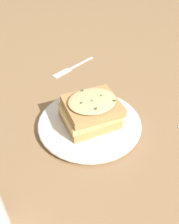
{
  "coord_description": "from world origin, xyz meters",
  "views": [
    {
      "loc": [
        0.24,
        0.45,
        0.47
      ],
      "look_at": [
        0.03,
        0.02,
        0.05
      ],
      "focal_mm": 42.0,
      "sensor_mm": 36.0,
      "label": 1
    }
  ],
  "objects": [
    {
      "name": "dinner_plate",
      "position": [
        0.03,
        0.02,
        0.01
      ],
      "size": [
        0.26,
        0.26,
        0.02
      ],
      "color": "silver",
      "rests_on": "ground_plane"
    },
    {
      "name": "sandwich",
      "position": [
        0.03,
        0.02,
        0.05
      ],
      "size": [
        0.14,
        0.12,
        0.07
      ],
      "rotation": [
        0.0,
        0.0,
        3.1
      ],
      "color": "#B2844C",
      "rests_on": "dinner_plate"
    },
    {
      "name": "ground_plane",
      "position": [
        0.0,
        0.0,
        0.0
      ],
      "size": [
        2.4,
        2.4,
        0.0
      ],
      "primitive_type": "plane",
      "color": "olive"
    },
    {
      "name": "fork",
      "position": [
        -0.03,
        -0.26,
        0.0
      ],
      "size": [
        0.17,
        0.08,
        0.0
      ],
      "rotation": [
        0.0,
        0.0,
        5.06
      ],
      "color": "silver",
      "rests_on": "ground_plane"
    }
  ]
}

